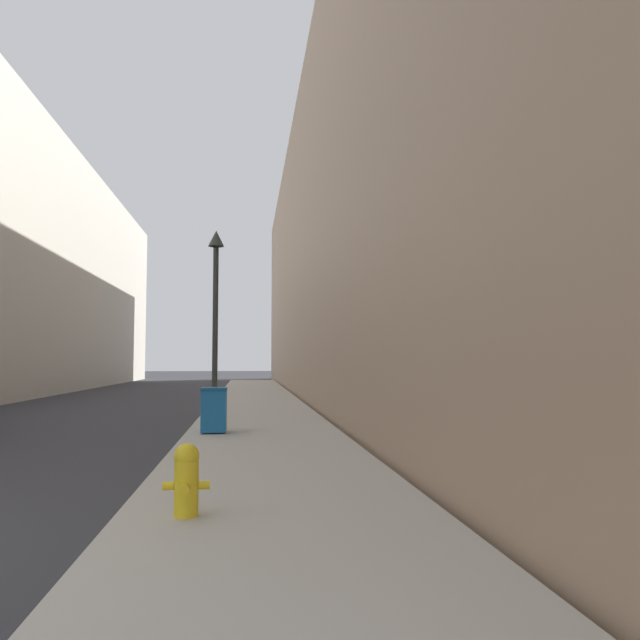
# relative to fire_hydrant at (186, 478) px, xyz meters

# --- Properties ---
(sidewalk_right) EXTENTS (3.61, 60.00, 0.13)m
(sidewalk_right) POSITION_rel_fire_hydrant_xyz_m (1.04, 16.54, -0.47)
(sidewalk_right) COLOR #ADA89E
(sidewalk_right) RESTS_ON ground
(building_right_stone) EXTENTS (12.00, 60.00, 14.66)m
(building_right_stone) POSITION_rel_fire_hydrant_xyz_m (8.94, 24.54, 6.79)
(building_right_stone) COLOR #9E7F66
(building_right_stone) RESTS_ON ground
(fire_hydrant) EXTENTS (0.50, 0.38, 0.77)m
(fire_hydrant) POSITION_rel_fire_hydrant_xyz_m (0.00, 0.00, 0.00)
(fire_hydrant) COLOR yellow
(fire_hydrant) RESTS_ON sidewalk_right
(trash_bin) EXTENTS (0.58, 0.69, 1.04)m
(trash_bin) POSITION_rel_fire_hydrant_xyz_m (-0.12, 7.76, 0.13)
(trash_bin) COLOR #19609E
(trash_bin) RESTS_ON sidewalk_right
(lamppost) EXTENTS (0.49, 0.49, 5.69)m
(lamppost) POSITION_rel_fire_hydrant_xyz_m (-0.36, 12.47, 3.16)
(lamppost) COLOR #2D332D
(lamppost) RESTS_ON sidewalk_right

